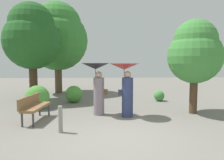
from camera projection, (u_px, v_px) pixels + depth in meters
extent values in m
plane|color=slate|center=(117.00, 135.00, 5.56)|extent=(40.00, 40.00, 0.00)
cylinder|color=gray|center=(99.00, 96.00, 7.66)|extent=(0.39, 0.39, 1.36)
sphere|color=tan|center=(99.00, 75.00, 7.59)|extent=(0.24, 0.24, 0.24)
cylinder|color=#333338|center=(96.00, 80.00, 7.61)|extent=(0.02, 0.02, 0.78)
cone|color=black|center=(95.00, 66.00, 7.57)|extent=(1.01, 1.01, 0.22)
cube|color=brown|center=(106.00, 92.00, 7.63)|extent=(0.14, 0.10, 0.20)
cylinder|color=navy|center=(127.00, 97.00, 7.39)|extent=(0.40, 0.40, 1.38)
sphere|color=tan|center=(128.00, 75.00, 7.32)|extent=(0.25, 0.25, 0.25)
cylinder|color=#333338|center=(124.00, 81.00, 7.34)|extent=(0.02, 0.02, 0.76)
cone|color=#B22D2D|center=(124.00, 67.00, 7.30)|extent=(1.03, 1.03, 0.22)
cube|color=#333342|center=(120.00, 93.00, 7.38)|extent=(0.14, 0.10, 0.20)
cylinder|color=#38383D|center=(33.00, 120.00, 6.22)|extent=(0.06, 0.06, 0.44)
cylinder|color=#38383D|center=(22.00, 120.00, 6.23)|extent=(0.06, 0.06, 0.44)
cylinder|color=#38383D|center=(49.00, 110.00, 7.55)|extent=(0.06, 0.06, 0.44)
cylinder|color=#38383D|center=(40.00, 109.00, 7.57)|extent=(0.06, 0.06, 0.44)
cube|color=olive|center=(36.00, 107.00, 6.87)|extent=(0.58, 1.53, 0.08)
cube|color=olive|center=(29.00, 101.00, 6.86)|extent=(0.20, 1.50, 0.35)
cylinder|color=#42301E|center=(33.00, 61.00, 10.32)|extent=(0.39, 0.39, 3.92)
sphere|color=#235B23|center=(32.00, 41.00, 10.24)|extent=(2.75, 2.75, 2.75)
sphere|color=#235B23|center=(32.00, 25.00, 10.17)|extent=(2.20, 2.20, 2.20)
cylinder|color=#4C3823|center=(194.00, 76.00, 7.80)|extent=(0.28, 0.28, 2.85)
sphere|color=#428C3D|center=(195.00, 57.00, 7.74)|extent=(1.99, 1.99, 1.99)
sphere|color=#428C3D|center=(195.00, 41.00, 7.69)|extent=(1.59, 1.59, 1.59)
cylinder|color=brown|center=(58.00, 58.00, 12.92)|extent=(0.43, 0.43, 4.33)
sphere|color=#387F33|center=(58.00, 40.00, 12.82)|extent=(3.68, 3.68, 3.68)
sphere|color=#387F33|center=(57.00, 26.00, 12.75)|extent=(2.94, 2.94, 2.94)
sphere|color=#4C9338|center=(74.00, 94.00, 10.00)|extent=(0.80, 0.80, 0.80)
sphere|color=#428C3D|center=(159.00, 96.00, 10.38)|extent=(0.51, 0.51, 0.51)
sphere|color=#4C9338|center=(37.00, 97.00, 8.61)|extent=(0.98, 0.98, 0.98)
cylinder|color=gray|center=(60.00, 119.00, 5.73)|extent=(0.12, 0.12, 0.74)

